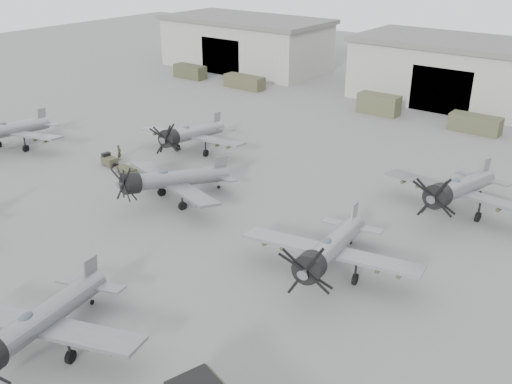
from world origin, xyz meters
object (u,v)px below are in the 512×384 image
aircraft_mid_0 (8,130)px  tug_trailer (117,165)px  aircraft_near_1 (35,324)px  aircraft_far_0 (190,134)px  aircraft_mid_2 (329,249)px  ground_crew (119,152)px  aircraft_far_1 (458,189)px  aircraft_mid_1 (169,180)px

aircraft_mid_0 → tug_trailer: size_ratio=1.94×
aircraft_near_1 → aircraft_mid_0: bearing=131.3°
aircraft_far_0 → aircraft_mid_0: bearing=-155.6°
aircraft_mid_0 → tug_trailer: (13.72, 3.38, -1.78)m
aircraft_mid_0 → aircraft_mid_2: 41.11m
aircraft_mid_0 → ground_crew: aircraft_mid_0 is taller
aircraft_far_0 → tug_trailer: (-2.86, -7.78, -1.77)m
aircraft_mid_0 → aircraft_far_1: 46.70m
aircraft_mid_1 → tug_trailer: aircraft_mid_1 is taller
aircraft_mid_0 → aircraft_far_0: (16.59, 11.16, -0.02)m
aircraft_mid_1 → aircraft_near_1: bearing=-50.4°
aircraft_far_1 → tug_trailer: size_ratio=2.04×
aircraft_mid_0 → aircraft_far_1: bearing=-0.4°
aircraft_far_1 → aircraft_mid_0: bearing=-157.9°
aircraft_near_1 → aircraft_mid_2: bearing=42.8°
ground_crew → aircraft_near_1: bearing=-161.9°
tug_trailer → aircraft_mid_2: bearing=-1.2°
aircraft_mid_1 → aircraft_mid_2: size_ratio=0.96×
aircraft_far_0 → ground_crew: size_ratio=7.59×
aircraft_mid_1 → aircraft_mid_2: aircraft_mid_2 is taller
aircraft_near_1 → tug_trailer: bearing=111.5°
aircraft_mid_2 → aircraft_mid_1: bearing=161.9°
aircraft_far_0 → aircraft_near_1: bearing=-70.9°
ground_crew → aircraft_mid_0: bearing=90.4°
aircraft_near_1 → aircraft_far_1: size_ratio=0.94×
aircraft_far_1 → ground_crew: (-32.67, -8.70, -1.56)m
aircraft_mid_0 → aircraft_mid_1: (23.76, 0.99, -0.05)m
aircraft_mid_1 → aircraft_far_0: bearing=140.1°
aircraft_near_1 → aircraft_mid_0: 37.02m
tug_trailer → ground_crew: ground_crew is taller
aircraft_mid_0 → ground_crew: (11.89, 5.28, -1.44)m
tug_trailer → ground_crew: 2.66m
aircraft_mid_2 → aircraft_near_1: bearing=-128.6°
aircraft_near_1 → ground_crew: aircraft_near_1 is taller
tug_trailer → aircraft_far_1: bearing=26.9°
aircraft_far_1 → tug_trailer: 32.66m
aircraft_near_1 → ground_crew: 30.96m
aircraft_far_0 → aircraft_far_1: aircraft_far_1 is taller
aircraft_near_1 → tug_trailer: 28.35m
aircraft_mid_1 → aircraft_far_0: 12.44m
aircraft_near_1 → aircraft_mid_1: (-8.68, 18.83, -0.05)m
aircraft_mid_1 → aircraft_far_1: aircraft_far_1 is taller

